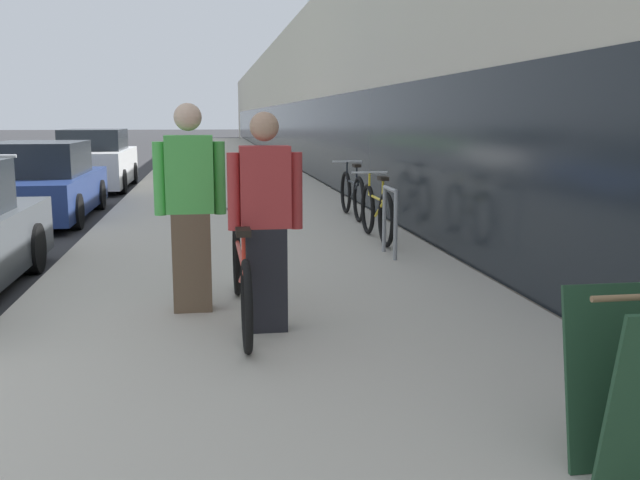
% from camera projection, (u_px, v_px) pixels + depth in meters
% --- Properties ---
extents(sidewalk_slab, '(4.69, 70.00, 0.16)m').
position_uv_depth(sidewalk_slab, '(224.00, 168.00, 25.07)').
color(sidewalk_slab, '#BCB5A5').
rests_on(sidewalk_slab, ground).
extents(storefront_facade, '(10.01, 70.00, 5.10)m').
position_uv_depth(storefront_facade, '(377.00, 102.00, 33.57)').
color(storefront_facade, beige).
rests_on(storefront_facade, ground).
extents(tandem_bicycle, '(0.52, 2.42, 0.86)m').
position_uv_depth(tandem_bicycle, '(241.00, 277.00, 5.91)').
color(tandem_bicycle, black).
rests_on(tandem_bicycle, sidewalk_slab).
extents(person_rider, '(0.58, 0.23, 1.72)m').
position_uv_depth(person_rider, '(266.00, 223.00, 5.56)').
color(person_rider, black).
rests_on(person_rider, sidewalk_slab).
extents(person_bystander, '(0.61, 0.24, 1.80)m').
position_uv_depth(person_bystander, '(191.00, 208.00, 6.14)').
color(person_bystander, brown).
rests_on(person_bystander, sidewalk_slab).
extents(bike_rack_hoop, '(0.05, 0.60, 0.84)m').
position_uv_depth(bike_rack_hoop, '(390.00, 214.00, 8.67)').
color(bike_rack_hoop, gray).
rests_on(bike_rack_hoop, sidewalk_slab).
extents(cruiser_bike_nearest, '(0.52, 1.81, 0.92)m').
position_uv_depth(cruiser_bike_nearest, '(377.00, 212.00, 9.80)').
color(cruiser_bike_nearest, black).
rests_on(cruiser_bike_nearest, sidewalk_slab).
extents(cruiser_bike_middle, '(0.52, 1.86, 0.93)m').
position_uv_depth(cruiser_bike_middle, '(352.00, 194.00, 12.06)').
color(cruiser_bike_middle, black).
rests_on(cruiser_bike_middle, sidewalk_slab).
extents(vintage_roadster_curbside, '(1.85, 4.41, 1.40)m').
position_uv_depth(vintage_roadster_curbside, '(40.00, 185.00, 12.85)').
color(vintage_roadster_curbside, navy).
rests_on(vintage_roadster_curbside, ground).
extents(parked_sedan_far, '(1.78, 4.46, 1.54)m').
position_uv_depth(parked_sedan_far, '(95.00, 162.00, 18.34)').
color(parked_sedan_far, white).
rests_on(parked_sedan_far, ground).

